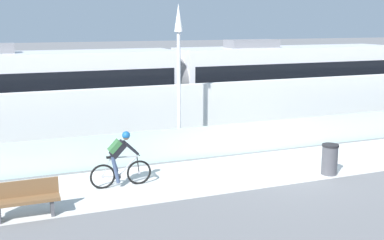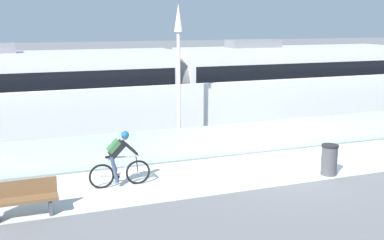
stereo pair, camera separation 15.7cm
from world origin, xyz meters
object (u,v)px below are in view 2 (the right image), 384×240
tram (176,85)px  bench (23,198)px  cyclist_on_bike (119,159)px  trash_bin (329,160)px  lamp_post_antenna (179,62)px

tram → bench: bearing=-129.1°
cyclist_on_bike → trash_bin: (6.22, -1.25, -0.32)m
tram → trash_bin: (2.22, -8.10, -1.41)m
tram → lamp_post_antenna: 5.12m
tram → trash_bin: bearing=-74.7°
trash_bin → bench: trash_bin is taller
trash_bin → bench: size_ratio=0.60×
tram → lamp_post_antenna: size_ratio=4.34×
lamp_post_antenna → cyclist_on_bike: bearing=-139.6°
cyclist_on_bike → trash_bin: cyclist_on_bike is taller
cyclist_on_bike → bench: 2.92m
tram → bench: (-6.60, -8.14, -1.41)m
trash_bin → bench: bearing=-179.8°
bench → tram: bearing=50.9°
bench → cyclist_on_bike: bearing=26.2°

